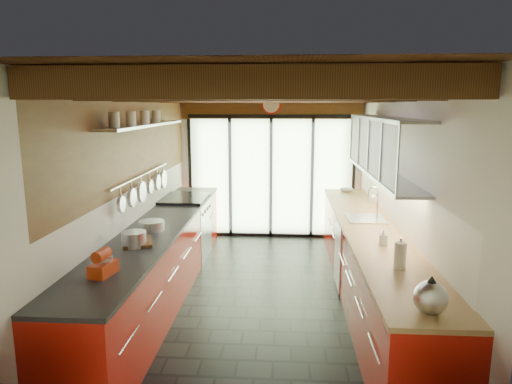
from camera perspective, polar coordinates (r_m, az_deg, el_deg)
ground at (r=5.78m, az=0.89°, el=-13.05°), size 5.50×5.50×0.00m
room_shell at (r=5.33m, az=0.94°, el=3.45°), size 5.50×5.50×5.50m
ceiling_beams at (r=5.66m, az=1.16°, el=12.08°), size 3.14×5.06×4.90m
glass_door at (r=8.00m, az=1.90°, el=5.95°), size 2.95×0.10×2.90m
left_counter at (r=5.81m, az=-11.90°, el=-8.27°), size 0.68×5.00×0.92m
range_stove at (r=7.15m, az=-8.80°, el=-4.46°), size 0.66×0.90×0.97m
right_counter at (r=5.69m, az=13.97°, el=-8.76°), size 0.68×5.00×0.92m
sink_assembly at (r=5.93m, az=13.65°, el=-2.92°), size 0.45×0.52×0.43m
upper_cabinets_right at (r=5.72m, az=15.63°, el=5.54°), size 0.34×3.00×3.00m
left_wall_fixtures at (r=5.82m, az=-13.61°, el=5.24°), size 0.28×2.60×0.96m
stand_mixer at (r=4.11m, az=-18.55°, el=-8.57°), size 0.19×0.28×0.23m
pot_large at (r=4.81m, az=-15.01°, el=-5.71°), size 0.28×0.28×0.16m
pot_small at (r=5.38m, az=-12.92°, el=-4.12°), size 0.36×0.36×0.11m
cutting_board at (r=4.92m, az=-14.61°, el=-6.07°), size 0.40×0.47×0.03m
kettle at (r=3.44m, az=20.99°, el=-12.00°), size 0.25×0.30×0.28m
paper_towel at (r=4.22m, az=17.57°, el=-7.61°), size 0.13×0.13×0.28m
soap_bottle at (r=4.87m, az=15.65°, el=-5.45°), size 0.08×0.08×0.17m
bowl at (r=7.72m, az=11.22°, el=0.23°), size 0.28×0.28×0.05m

